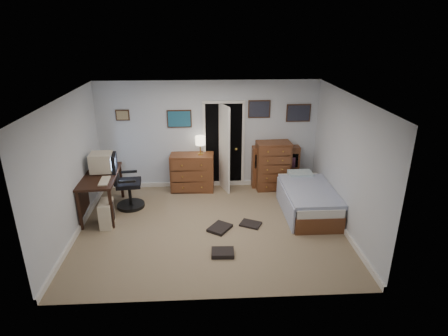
# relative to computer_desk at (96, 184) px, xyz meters

# --- Properties ---
(floor) EXTENTS (5.00, 4.00, 0.02)m
(floor) POSITION_rel_computer_desk_xyz_m (2.30, -0.74, -0.65)
(floor) COLOR gray
(floor) RESTS_ON ground
(computer_desk) EXTENTS (0.75, 1.48, 0.83)m
(computer_desk) POSITION_rel_computer_desk_xyz_m (0.00, 0.00, 0.00)
(computer_desk) COLOR black
(computer_desk) RESTS_ON floor
(crt_monitor) EXTENTS (0.45, 0.42, 0.40)m
(crt_monitor) POSITION_rel_computer_desk_xyz_m (0.12, 0.16, 0.40)
(crt_monitor) COLOR beige
(crt_monitor) RESTS_ON computer_desk
(keyboard) EXTENTS (0.19, 0.45, 0.03)m
(keyboard) POSITION_rel_computer_desk_xyz_m (0.28, -0.34, 0.21)
(keyboard) COLOR beige
(keyboard) RESTS_ON computer_desk
(pc_tower) EXTENTS (0.25, 0.48, 0.50)m
(pc_tower) POSITION_rel_computer_desk_xyz_m (0.30, -0.54, -0.39)
(pc_tower) COLOR beige
(pc_tower) RESTS_ON floor
(office_chair) EXTENTS (0.64, 0.64, 1.19)m
(office_chair) POSITION_rel_computer_desk_xyz_m (0.54, 0.21, -0.18)
(office_chair) COLOR black
(office_chair) RESTS_ON floor
(media_stack) EXTENTS (0.15, 0.15, 0.74)m
(media_stack) POSITION_rel_computer_desk_xyz_m (-0.02, 1.46, -0.27)
(media_stack) COLOR maroon
(media_stack) RESTS_ON floor
(low_dresser) EXTENTS (1.01, 0.55, 0.87)m
(low_dresser) POSITION_rel_computer_desk_xyz_m (1.91, 1.03, -0.21)
(low_dresser) COLOR brown
(low_dresser) RESTS_ON floor
(table_lamp) EXTENTS (0.23, 0.23, 0.42)m
(table_lamp) POSITION_rel_computer_desk_xyz_m (2.11, 1.03, 0.54)
(table_lamp) COLOR gold
(table_lamp) RESTS_ON low_dresser
(doorway) EXTENTS (0.96, 1.12, 2.05)m
(doorway) POSITION_rel_computer_desk_xyz_m (2.65, 1.53, 0.36)
(doorway) COLOR black
(doorway) RESTS_ON floor
(tall_dresser) EXTENTS (0.80, 0.50, 1.13)m
(tall_dresser) POSITION_rel_computer_desk_xyz_m (3.78, 1.01, -0.07)
(tall_dresser) COLOR brown
(tall_dresser) RESTS_ON floor
(headboard_bookcase) EXTENTS (1.10, 0.30, 0.99)m
(headboard_bookcase) POSITION_rel_computer_desk_xyz_m (3.86, 1.12, -0.12)
(headboard_bookcase) COLOR brown
(headboard_bookcase) RESTS_ON floor
(bed) EXTENTS (1.01, 1.85, 0.61)m
(bed) POSITION_rel_computer_desk_xyz_m (4.29, -0.20, -0.36)
(bed) COLOR brown
(bed) RESTS_ON floor
(wall_posters) EXTENTS (4.38, 0.04, 0.60)m
(wall_posters) POSITION_rel_computer_desk_xyz_m (2.87, 1.24, 1.11)
(wall_posters) COLOR #331E11
(wall_posters) RESTS_ON floor
(floor_clutter) EXTENTS (1.10, 1.33, 0.08)m
(floor_clutter) POSITION_rel_computer_desk_xyz_m (2.59, -1.14, -0.61)
(floor_clutter) COLOR black
(floor_clutter) RESTS_ON floor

